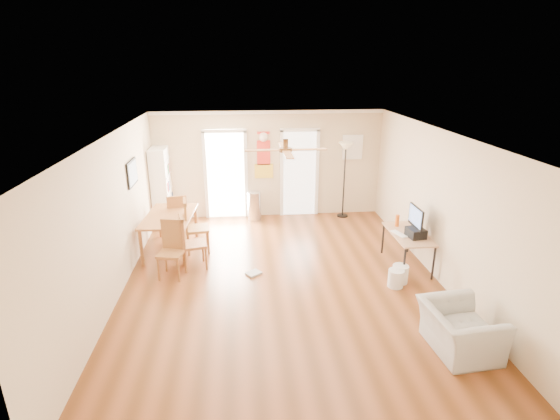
{
  "coord_description": "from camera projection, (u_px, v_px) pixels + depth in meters",
  "views": [
    {
      "loc": [
        -0.68,
        -6.57,
        3.7
      ],
      "look_at": [
        0.0,
        0.6,
        1.15
      ],
      "focal_mm": 27.19,
      "sensor_mm": 36.0,
      "label": 1
    }
  ],
  "objects": [
    {
      "name": "keyboard",
      "position": [
        399.0,
        234.0,
        7.85
      ],
      "size": [
        0.22,
        0.39,
        0.01
      ],
      "primitive_type": "cube",
      "rotation": [
        0.0,
        0.0,
        0.3
      ],
      "color": "white",
      "rests_on": "computer_desk"
    },
    {
      "name": "dining_chair_far",
      "position": [
        178.0,
        216.0,
        9.23
      ],
      "size": [
        0.48,
        0.48,
        1.0
      ],
      "primitive_type": null,
      "rotation": [
        0.0,
        0.0,
        3.33
      ],
      "color": "#9E6233",
      "rests_on": "floor"
    },
    {
      "name": "dining_table",
      "position": [
        171.0,
        233.0,
        8.64
      ],
      "size": [
        1.02,
        1.58,
        0.76
      ],
      "primitive_type": null,
      "rotation": [
        0.0,
        0.0,
        -0.07
      ],
      "color": "#A36B34",
      "rests_on": "floor"
    },
    {
      "name": "wastebasket_b",
      "position": [
        400.0,
        274.0,
        7.44
      ],
      "size": [
        0.32,
        0.32,
        0.32
      ],
      "primitive_type": "cylinder",
      "rotation": [
        0.0,
        0.0,
        -0.15
      ],
      "color": "silver",
      "rests_on": "floor"
    },
    {
      "name": "wastebasket_a",
      "position": [
        396.0,
        278.0,
        7.29
      ],
      "size": [
        0.32,
        0.32,
        0.31
      ],
      "primitive_type": "cylinder",
      "rotation": [
        0.0,
        0.0,
        0.23
      ],
      "color": "silver",
      "rests_on": "floor"
    },
    {
      "name": "orange_bottle",
      "position": [
        397.0,
        221.0,
        8.18
      ],
      "size": [
        0.08,
        0.08,
        0.23
      ],
      "primitive_type": "cylinder",
      "rotation": [
        0.0,
        0.0,
        0.04
      ],
      "color": "#D15812",
      "rests_on": "computer_desk"
    },
    {
      "name": "trash_can",
      "position": [
        254.0,
        206.0,
        10.3
      ],
      "size": [
        0.37,
        0.37,
        0.71
      ],
      "primitive_type": "cylinder",
      "rotation": [
        0.0,
        0.0,
        0.12
      ],
      "color": "#B9B9BB",
      "rests_on": "floor"
    },
    {
      "name": "imac",
      "position": [
        416.0,
        221.0,
        7.73
      ],
      "size": [
        0.19,
        0.59,
        0.54
      ],
      "primitive_type": null,
      "rotation": [
        0.0,
        0.0,
        0.19
      ],
      "color": "black",
      "rests_on": "computer_desk"
    },
    {
      "name": "dining_chair_right_a",
      "position": [
        197.0,
        226.0,
        8.54
      ],
      "size": [
        0.51,
        0.51,
        1.1
      ],
      "primitive_type": null,
      "rotation": [
        0.0,
        0.0,
        1.71
      ],
      "color": "#A66F35",
      "rests_on": "floor"
    },
    {
      "name": "bookshelf",
      "position": [
        162.0,
        186.0,
        9.95
      ],
      "size": [
        0.58,
        0.89,
        1.82
      ],
      "primitive_type": null,
      "rotation": [
        0.0,
        0.0,
        -0.28
      ],
      "color": "white",
      "rests_on": "floor"
    },
    {
      "name": "torchiere_lamp",
      "position": [
        344.0,
        180.0,
        10.34
      ],
      "size": [
        0.38,
        0.38,
        1.86
      ],
      "primitive_type": null,
      "rotation": [
        0.0,
        0.0,
        -0.07
      ],
      "color": "black",
      "rests_on": "floor"
    },
    {
      "name": "armchair",
      "position": [
        459.0,
        330.0,
        5.63
      ],
      "size": [
        0.92,
        1.03,
        0.63
      ],
      "primitive_type": "imported",
      "rotation": [
        0.0,
        0.0,
        1.64
      ],
      "color": "#ADAEA8",
      "rests_on": "floor"
    },
    {
      "name": "floor_cloth",
      "position": [
        254.0,
        273.0,
        7.76
      ],
      "size": [
        0.33,
        0.31,
        0.04
      ],
      "primitive_type": "cube",
      "rotation": [
        0.0,
        0.0,
        0.64
      ],
      "color": "#9F9F99",
      "rests_on": "floor"
    },
    {
      "name": "floor",
      "position": [
        283.0,
        283.0,
        7.47
      ],
      "size": [
        7.0,
        7.0,
        0.0
      ],
      "primitive_type": "plane",
      "color": "brown",
      "rests_on": "ground"
    },
    {
      "name": "wall_front",
      "position": [
        323.0,
        348.0,
        3.75
      ],
      "size": [
        5.5,
        0.04,
        2.6
      ],
      "primitive_type": null,
      "color": "beige",
      "rests_on": "floor"
    },
    {
      "name": "computer_desk",
      "position": [
        407.0,
        249.0,
        8.0
      ],
      "size": [
        0.62,
        1.23,
        0.66
      ],
      "primitive_type": null,
      "color": "tan",
      "rests_on": "floor"
    },
    {
      "name": "bathroom_doorway",
      "position": [
        299.0,
        174.0,
        10.45
      ],
      "size": [
        0.8,
        0.1,
        2.1
      ],
      "primitive_type": null,
      "color": "white",
      "rests_on": "wall_back"
    },
    {
      "name": "printer",
      "position": [
        416.0,
        233.0,
        7.69
      ],
      "size": [
        0.32,
        0.36,
        0.17
      ],
      "primitive_type": "cube",
      "rotation": [
        0.0,
        0.0,
        0.13
      ],
      "color": "black",
      "rests_on": "computer_desk"
    },
    {
      "name": "dining_chair_right_b",
      "position": [
        194.0,
        241.0,
        7.87
      ],
      "size": [
        0.52,
        0.52,
        1.05
      ],
      "primitive_type": null,
      "rotation": [
        0.0,
        0.0,
        1.81
      ],
      "color": "#AB6B37",
      "rests_on": "floor"
    },
    {
      "name": "crown_molding",
      "position": [
        284.0,
        138.0,
        6.61
      ],
      "size": [
        5.5,
        7.0,
        0.08
      ],
      "primitive_type": null,
      "color": "white",
      "rests_on": "wall_back"
    },
    {
      "name": "wall_left",
      "position": [
        113.0,
        219.0,
        6.79
      ],
      "size": [
        0.04,
        7.0,
        2.6
      ],
      "primitive_type": null,
      "color": "beige",
      "rests_on": "floor"
    },
    {
      "name": "ceiling_fan",
      "position": [
        286.0,
        150.0,
        6.37
      ],
      "size": [
        1.24,
        1.24,
        0.2
      ],
      "primitive_type": null,
      "color": "#593819",
      "rests_on": "ceiling"
    },
    {
      "name": "kitchen_doorway",
      "position": [
        226.0,
        176.0,
        10.29
      ],
      "size": [
        0.9,
        0.1,
        2.1
      ],
      "primitive_type": null,
      "color": "white",
      "rests_on": "wall_back"
    },
    {
      "name": "framed_poster",
      "position": [
        132.0,
        173.0,
        7.97
      ],
      "size": [
        0.04,
        0.66,
        0.48
      ],
      "primitive_type": "cube",
      "color": "black",
      "rests_on": "wall_left"
    },
    {
      "name": "ceiling",
      "position": [
        284.0,
        135.0,
        6.6
      ],
      "size": [
        5.5,
        7.0,
        0.0
      ],
      "primitive_type": null,
      "color": "silver",
      "rests_on": "floor"
    },
    {
      "name": "wall_decal",
      "position": [
        264.0,
        155.0,
        10.2
      ],
      "size": [
        0.46,
        0.03,
        1.1
      ],
      "primitive_type": "cube",
      "color": "red",
      "rests_on": "wall_back"
    },
    {
      "name": "ac_grille",
      "position": [
        352.0,
        147.0,
        10.34
      ],
      "size": [
        0.5,
        0.04,
        0.6
      ],
      "primitive_type": "cube",
      "color": "white",
      "rests_on": "wall_back"
    },
    {
      "name": "wall_back",
      "position": [
        269.0,
        165.0,
        10.32
      ],
      "size": [
        5.5,
        0.04,
        2.6
      ],
      "primitive_type": null,
      "color": "beige",
      "rests_on": "floor"
    },
    {
      "name": "wall_right",
      "position": [
        442.0,
        208.0,
        7.28
      ],
      "size": [
        0.04,
        7.0,
        2.6
      ],
      "primitive_type": null,
      "color": "beige",
      "rests_on": "floor"
    },
    {
      "name": "dining_chair_near",
      "position": [
        171.0,
        250.0,
        7.52
      ],
      "size": [
        0.5,
        0.5,
        1.03
      ],
      "primitive_type": null,
      "rotation": [
        0.0,
        0.0,
        -0.2
      ],
      "color": "#966030",
      "rests_on": "floor"
    }
  ]
}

